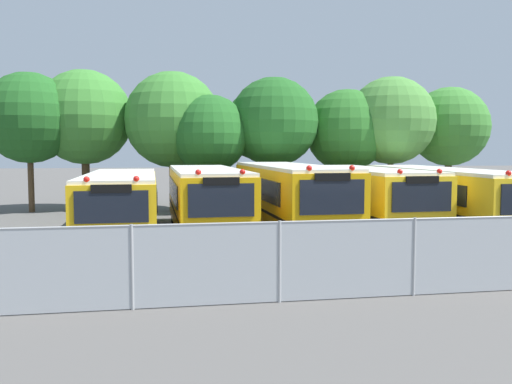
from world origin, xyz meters
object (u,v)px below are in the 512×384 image
(school_bus_0, at_px, (122,202))
(tree_3, at_px, (211,134))
(tree_0, at_px, (27,117))
(tree_2, at_px, (172,119))
(school_bus_2, at_px, (288,195))
(school_bus_1, at_px, (206,198))
(traffic_cone, at_px, (477,263))
(tree_4, at_px, (269,123))
(tree_1, at_px, (85,116))
(tree_7, at_px, (451,127))
(tree_5, at_px, (345,131))
(school_bus_3, at_px, (365,195))
(school_bus_4, at_px, (442,195))
(tree_6, at_px, (389,120))

(school_bus_0, distance_m, tree_3, 8.99)
(tree_0, xyz_separation_m, tree_2, (7.43, -0.27, -0.05))
(school_bus_2, xyz_separation_m, tree_0, (-11.65, 9.24, 3.44))
(school_bus_0, height_order, school_bus_1, school_bus_1)
(school_bus_0, xyz_separation_m, traffic_cone, (9.36, -8.08, -0.98))
(tree_4, height_order, traffic_cone, tree_4)
(tree_0, xyz_separation_m, tree_1, (2.79, 0.90, 0.13))
(tree_7, bearing_deg, school_bus_0, -155.03)
(tree_2, xyz_separation_m, tree_3, (1.90, -1.56, -0.79))
(tree_3, height_order, tree_5, tree_5)
(school_bus_3, relative_size, tree_5, 1.49)
(school_bus_3, xyz_separation_m, tree_3, (-5.59, 7.13, 2.68))
(tree_0, relative_size, tree_1, 0.96)
(school_bus_4, distance_m, tree_2, 14.47)
(school_bus_0, xyz_separation_m, tree_5, (11.46, 8.10, 2.96))
(tree_0, height_order, tree_5, tree_0)
(tree_3, bearing_deg, tree_5, 4.24)
(tree_0, bearing_deg, traffic_cone, -50.01)
(tree_6, xyz_separation_m, tree_7, (4.05, 0.63, -0.35))
(school_bus_1, relative_size, tree_6, 1.34)
(tree_4, bearing_deg, school_bus_2, -95.91)
(school_bus_3, distance_m, tree_0, 17.76)
(school_bus_2, height_order, tree_2, tree_2)
(tree_3, bearing_deg, tree_7, 3.24)
(tree_1, relative_size, tree_2, 1.02)
(tree_2, bearing_deg, school_bus_1, -83.93)
(school_bus_3, bearing_deg, tree_2, -50.22)
(tree_5, bearing_deg, traffic_cone, -97.37)
(tree_2, bearing_deg, traffic_cone, -67.22)
(school_bus_1, bearing_deg, tree_6, -144.90)
(school_bus_3, height_order, school_bus_4, school_bus_3)
(school_bus_0, height_order, school_bus_4, school_bus_4)
(school_bus_2, relative_size, school_bus_3, 1.10)
(tree_1, bearing_deg, tree_4, -14.35)
(school_bus_2, height_order, tree_3, tree_3)
(school_bus_4, distance_m, tree_6, 8.49)
(school_bus_1, relative_size, tree_7, 1.42)
(tree_6, bearing_deg, tree_7, 8.88)
(tree_5, relative_size, traffic_cone, 9.68)
(tree_6, bearing_deg, tree_2, 173.13)
(tree_3, height_order, tree_7, tree_7)
(school_bus_2, relative_size, tree_4, 1.52)
(tree_7, xyz_separation_m, traffic_cone, (-8.54, -16.41, -4.19))
(school_bus_4, distance_m, tree_0, 20.72)
(school_bus_1, height_order, school_bus_3, school_bus_1)
(school_bus_1, height_order, traffic_cone, school_bus_1)
(school_bus_0, height_order, tree_2, tree_2)
(tree_4, height_order, tree_6, tree_6)
(tree_0, xyz_separation_m, tree_7, (23.19, -1.05, -0.37))
(tree_4, bearing_deg, school_bus_3, -71.50)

